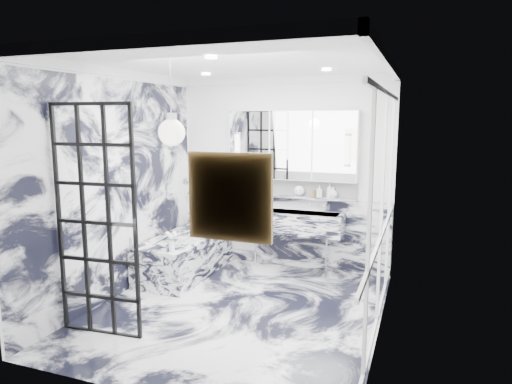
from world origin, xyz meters
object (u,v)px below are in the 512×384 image
at_px(crittall_door, 96,223).
at_px(bathtub, 185,255).
at_px(mirror_cabinet, 292,145).
at_px(trough_sink, 288,222).

distance_m(crittall_door, bathtub, 2.11).
xyz_separation_m(mirror_cabinet, bathtub, (-1.32, -0.83, -1.54)).
relative_size(crittall_door, trough_sink, 1.47).
bearing_deg(trough_sink, crittall_door, -115.94).
height_order(crittall_door, mirror_cabinet, crittall_door).
height_order(trough_sink, bathtub, trough_sink).
bearing_deg(bathtub, trough_sink, 26.48).
xyz_separation_m(trough_sink, bathtub, (-1.33, -0.66, -0.45)).
height_order(crittall_door, trough_sink, crittall_door).
bearing_deg(mirror_cabinet, trough_sink, -90.00).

